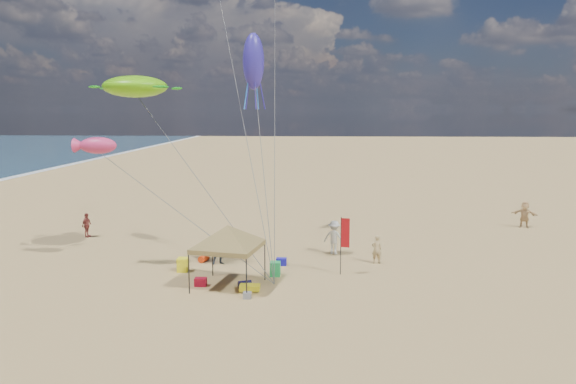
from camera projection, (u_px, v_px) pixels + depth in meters
name	position (u px, v px, depth m)	size (l,w,h in m)	color
ground	(284.00, 289.00, 24.27)	(280.00, 280.00, 0.00)	tan
canopy_tent	(228.00, 228.00, 24.17)	(5.30, 5.30, 3.34)	black
feather_flag	(344.00, 236.00, 26.07)	(0.44, 0.11, 2.90)	black
cooler_red	(201.00, 282.00, 24.65)	(0.54, 0.38, 0.38)	#B60E28
cooler_blue	(281.00, 262.00, 27.93)	(0.54, 0.38, 0.38)	#1915AB
bag_navy	(245.00, 284.00, 24.33)	(0.36, 0.36, 0.60)	black
bag_orange	(204.00, 258.00, 28.58)	(0.36, 0.36, 0.60)	#F33A0D
chair_green	(275.00, 269.00, 26.13)	(0.50, 0.50, 0.70)	green
chair_yellow	(183.00, 265.00, 26.83)	(0.50, 0.50, 0.70)	#FFF71C
crate_grey	(247.00, 295.00, 23.03)	(0.34, 0.30, 0.28)	gray
beach_cart	(250.00, 287.00, 23.86)	(0.90, 0.50, 0.24)	yellow
person_near_a	(377.00, 249.00, 28.20)	(0.56, 0.37, 1.55)	tan
person_near_b	(220.00, 248.00, 27.99)	(0.84, 0.65, 1.73)	#3E4954
person_near_c	(334.00, 237.00, 30.03)	(1.23, 0.71, 1.90)	silver
person_far_a	(87.00, 225.00, 34.04)	(0.91, 0.38, 1.55)	brown
person_far_c	(525.00, 214.00, 36.78)	(1.70, 0.54, 1.83)	tan
turtle_kite	(135.00, 87.00, 26.95)	(3.28, 2.62, 1.09)	#63C70C
fish_kite	(98.00, 145.00, 26.60)	(1.89, 0.94, 0.84)	#D7326E
squid_kite	(253.00, 61.00, 27.05)	(1.09, 1.09, 2.83)	#3429A6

